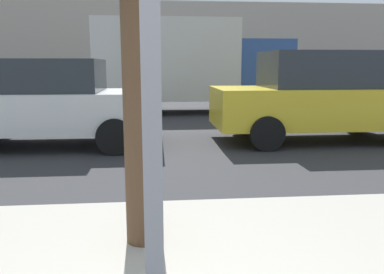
{
  "coord_description": "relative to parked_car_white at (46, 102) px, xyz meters",
  "views": [
    {
      "loc": [
        0.01,
        -0.92,
        1.54
      ],
      "look_at": [
        0.3,
        2.15,
        0.97
      ],
      "focal_mm": 36.45,
      "sensor_mm": 36.0,
      "label": 1
    }
  ],
  "objects": [
    {
      "name": "ground_plane",
      "position": [
        2.08,
        1.23,
        -0.85
      ],
      "size": [
        60.0,
        60.0,
        0.0
      ],
      "primitive_type": "plane",
      "color": "#2D2D30"
    },
    {
      "name": "building_facade_far",
      "position": [
        2.08,
        13.88,
        1.57
      ],
      "size": [
        28.0,
        1.2,
        4.84
      ],
      "primitive_type": "cube",
      "color": "#A89E8E",
      "rests_on": "ground"
    },
    {
      "name": "box_truck",
      "position": [
        3.19,
        5.25,
        0.76
      ],
      "size": [
        6.23,
        2.44,
        2.96
      ],
      "color": "beige",
      "rests_on": "ground"
    },
    {
      "name": "parked_car_yellow",
      "position": [
        5.43,
        0.0,
        0.06
      ],
      "size": [
        4.32,
        1.94,
        1.82
      ],
      "color": "gold",
      "rests_on": "ground"
    },
    {
      "name": "parked_car_white",
      "position": [
        0.0,
        0.0,
        0.0
      ],
      "size": [
        4.33,
        2.06,
        1.66
      ],
      "color": "silver",
      "rests_on": "ground"
    }
  ]
}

